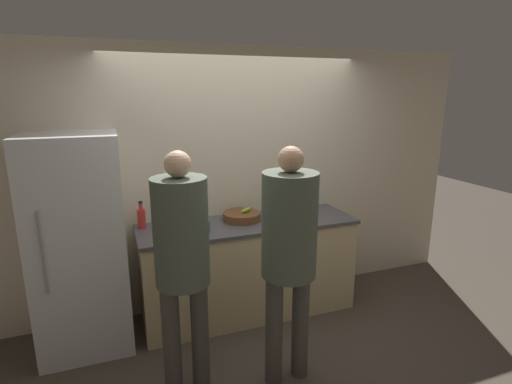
% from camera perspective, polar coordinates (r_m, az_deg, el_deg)
% --- Properties ---
extents(ground_plane, '(14.00, 14.00, 0.00)m').
position_cam_1_polar(ground_plane, '(3.95, 0.81, -19.11)').
color(ground_plane, '#4C4238').
extents(wall_back, '(5.20, 0.06, 2.60)m').
position_cam_1_polar(wall_back, '(4.07, -2.74, 1.83)').
color(wall_back, beige).
rests_on(wall_back, ground_plane).
extents(counter, '(2.09, 0.69, 0.95)m').
position_cam_1_polar(counter, '(4.03, -1.15, -10.65)').
color(counter, beige).
rests_on(counter, ground_plane).
extents(refrigerator, '(0.73, 0.70, 1.85)m').
position_cam_1_polar(refrigerator, '(3.67, -23.92, -6.91)').
color(refrigerator, white).
rests_on(refrigerator, ground_plane).
extents(person_left, '(0.38, 0.38, 1.80)m').
position_cam_1_polar(person_left, '(2.82, -10.54, -8.40)').
color(person_left, '#4C4742').
rests_on(person_left, ground_plane).
extents(person_center, '(0.40, 0.40, 1.81)m').
position_cam_1_polar(person_center, '(2.89, 4.75, -7.28)').
color(person_center, '#4C4742').
rests_on(person_center, ground_plane).
extents(fruit_bowl, '(0.37, 0.37, 0.12)m').
position_cam_1_polar(fruit_bowl, '(3.90, -2.03, -3.47)').
color(fruit_bowl, brown).
rests_on(fruit_bowl, counter).
extents(utensil_crock, '(0.12, 0.12, 0.24)m').
position_cam_1_polar(utensil_crock, '(4.20, 4.61, -1.81)').
color(utensil_crock, '#3D424C').
rests_on(utensil_crock, counter).
extents(bottle_clear, '(0.07, 0.07, 0.17)m').
position_cam_1_polar(bottle_clear, '(3.79, -11.78, -3.82)').
color(bottle_clear, silver).
rests_on(bottle_clear, counter).
extents(bottle_red, '(0.07, 0.07, 0.26)m').
position_cam_1_polar(bottle_red, '(3.80, -16.04, -3.53)').
color(bottle_red, red).
rests_on(bottle_red, counter).
extents(cup_blue, '(0.09, 0.09, 0.10)m').
position_cam_1_polar(cup_blue, '(3.59, -7.32, -4.92)').
color(cup_blue, '#335184').
rests_on(cup_blue, counter).
extents(potted_plant, '(0.13, 0.13, 0.20)m').
position_cam_1_polar(potted_plant, '(4.04, 3.45, -1.86)').
color(potted_plant, '#9E6042').
rests_on(potted_plant, counter).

